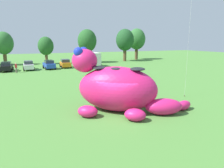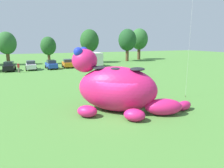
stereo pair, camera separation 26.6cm
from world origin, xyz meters
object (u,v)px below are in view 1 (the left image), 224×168
at_px(giant_inflatable_creature, 117,88).
at_px(spectator_near_inflatable, 120,72).
at_px(car_black, 7,67).
at_px(car_white, 29,65).
at_px(box_truck, 92,59).
at_px(spectator_mid_field, 16,68).
at_px(car_blue, 49,65).
at_px(car_orange, 65,63).

relative_size(giant_inflatable_creature, spectator_near_inflatable, 5.41).
xyz_separation_m(car_black, spectator_near_inflatable, (15.94, -13.81, -0.01)).
bearing_deg(car_white, box_truck, 2.92).
height_order(car_white, box_truck, box_truck).
bearing_deg(spectator_mid_field, car_blue, 26.92).
xyz_separation_m(car_white, spectator_near_inflatable, (12.29, -14.06, -0.01)).
xyz_separation_m(car_white, car_orange, (6.97, 0.76, 0.00)).
bearing_deg(car_white, car_black, -175.99).
xyz_separation_m(spectator_near_inflatable, spectator_mid_field, (-14.33, 11.13, 0.00)).
xyz_separation_m(car_blue, box_truck, (8.93, 0.66, 0.74)).
height_order(car_black, spectator_near_inflatable, car_black).
bearing_deg(car_white, car_orange, 6.21).
height_order(spectator_near_inflatable, spectator_mid_field, same).
distance_m(car_blue, spectator_near_inflatable, 16.46).
xyz_separation_m(car_black, box_truck, (16.29, 0.90, 0.74)).
height_order(box_truck, spectator_near_inflatable, box_truck).
bearing_deg(spectator_near_inflatable, box_truck, 88.62).
bearing_deg(spectator_near_inflatable, car_white, 131.14).
bearing_deg(box_truck, giant_inflatable_creature, -103.87).
bearing_deg(spectator_mid_field, car_black, 120.90).
height_order(giant_inflatable_creature, spectator_near_inflatable, giant_inflatable_creature).
relative_size(car_white, car_orange, 1.00).
bearing_deg(car_black, box_truck, 3.17).
relative_size(car_blue, spectator_near_inflatable, 2.48).
bearing_deg(car_black, car_blue, 1.87).
distance_m(car_blue, box_truck, 8.99).
distance_m(car_orange, box_truck, 5.72).
distance_m(giant_inflatable_creature, car_white, 27.92).
distance_m(car_black, spectator_near_inflatable, 21.09).
bearing_deg(car_orange, car_black, -174.54).
height_order(car_white, car_orange, same).
relative_size(car_black, car_white, 1.01).
bearing_deg(car_orange, car_white, -173.79).
bearing_deg(car_black, giant_inflatable_creature, -70.86).
distance_m(car_black, car_white, 3.66).
relative_size(giant_inflatable_creature, car_white, 2.24).
relative_size(car_blue, box_truck, 0.66).
distance_m(car_white, spectator_mid_field, 3.58).
bearing_deg(giant_inflatable_creature, box_truck, 76.13).
distance_m(car_orange, spectator_mid_field, 9.74).
xyz_separation_m(car_blue, car_orange, (3.26, 0.77, 0.00)).
bearing_deg(car_orange, box_truck, -1.14).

